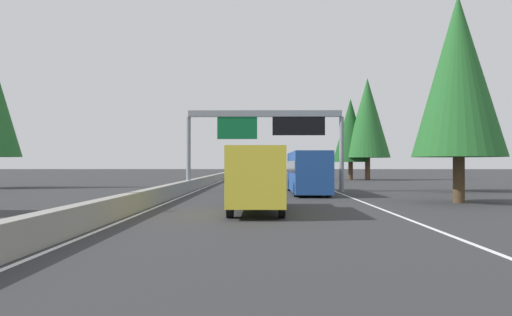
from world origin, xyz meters
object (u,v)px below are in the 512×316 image
sign_gantry_overhead (267,127)px  sedan_far_left (260,177)px  bus_near_right (307,171)px  conifer_right_near (459,96)px  conifer_right_foreground (458,76)px  conifer_right_far (367,118)px  sedan_mid_left (237,174)px  conifer_right_mid (351,130)px  box_truck_distant_a (257,177)px

sign_gantry_overhead → sedan_far_left: size_ratio=2.88×
bus_near_right → conifer_right_near: (3.06, -12.56, 6.00)m
conifer_right_foreground → conifer_right_far: size_ratio=0.85×
sedan_mid_left → conifer_right_far: bearing=-107.5°
sedan_far_left → conifer_right_far: conifer_right_far is taller
sign_gantry_overhead → sedan_mid_left: size_ratio=2.88×
conifer_right_foreground → conifer_right_mid: (43.23, -1.07, -0.34)m
box_truck_distant_a → sedan_far_left: bearing=0.2°
bus_near_right → sedan_mid_left: (38.46, 7.20, -1.03)m
conifer_right_foreground → conifer_right_near: conifer_right_near is taller
box_truck_distant_a → conifer_right_foreground: bearing=-63.2°
box_truck_distant_a → sedan_far_left: 36.71m
conifer_right_far → sedan_far_left: bearing=127.3°
sedan_mid_left → conifer_right_foreground: conifer_right_foreground is taller
conifer_right_mid → conifer_right_near: bearing=-173.2°
sign_gantry_overhead → sedan_mid_left: 36.39m
sedan_far_left → conifer_right_near: (-18.38, -16.31, 7.03)m
box_truck_distant_a → conifer_right_mid: bearing=-14.3°
conifer_right_near → conifer_right_mid: 30.93m
sedan_mid_left → conifer_right_near: bearing=-150.8°
sign_gantry_overhead → conifer_right_foreground: (-12.07, -10.83, 2.06)m
sign_gantry_overhead → conifer_right_mid: (31.17, -11.90, 1.72)m
sedan_far_left → conifer_right_foreground: (-30.92, -11.57, 6.56)m
box_truck_distant_a → conifer_right_mid: conifer_right_mid is taller
sign_gantry_overhead → conifer_right_far: bearing=-25.0°
conifer_right_foreground → conifer_right_mid: 43.25m
sedan_far_left → conifer_right_near: size_ratio=0.35×
box_truck_distant_a → bus_near_right: bearing=-13.4°
conifer_right_mid → sedan_far_left: bearing=134.3°
bus_near_right → conifer_right_foreground: size_ratio=0.96×
box_truck_distant_a → conifer_right_near: conifer_right_near is taller
bus_near_right → box_truck_distant_a: bearing=166.6°
sign_gantry_overhead → conifer_right_far: (30.12, -14.06, 3.37)m
sedan_mid_left → conifer_right_foreground: bearing=-162.6°
conifer_right_foreground → conifer_right_mid: size_ratio=1.05×
sedan_mid_left → conifer_right_far: conifer_right_far is taller
conifer_right_near → conifer_right_far: size_ratio=0.90×
conifer_right_near → conifer_right_mid: size_ratio=1.12×
bus_near_right → sedan_mid_left: size_ratio=2.61×
box_truck_distant_a → bus_near_right: 15.68m
sedan_far_left → conifer_right_mid: size_ratio=0.39×
bus_near_right → conifer_right_far: bearing=-18.6°
sedan_far_left → conifer_right_foreground: bearing=-159.5°
sedan_far_left → conifer_right_mid: bearing=-45.7°
conifer_right_foreground → conifer_right_near: bearing=-20.7°
box_truck_distant_a → bus_near_right: size_ratio=0.74×
conifer_right_foreground → sedan_far_left: bearing=20.5°
sedan_far_left → conifer_right_mid: (12.31, -12.64, 6.22)m
sedan_mid_left → conifer_right_mid: size_ratio=0.39×
sign_gantry_overhead → conifer_right_near: 15.79m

